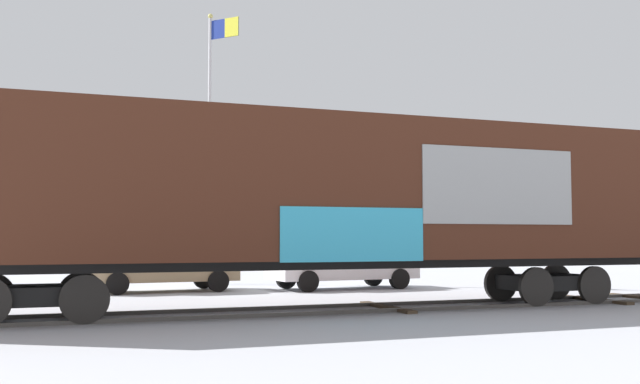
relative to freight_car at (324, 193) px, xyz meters
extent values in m
plane|color=#B2B5BC|center=(-1.38, 0.00, -2.59)|extent=(260.00, 260.00, 0.00)
cube|color=#4C4742|center=(0.05, -0.72, -2.55)|extent=(59.85, 4.50, 0.08)
cube|color=#4C4742|center=(-0.06, 0.72, -2.55)|extent=(59.85, 4.50, 0.08)
cube|color=#423323|center=(1.52, 0.11, -2.56)|extent=(0.42, 2.51, 0.07)
cube|color=#423323|center=(7.35, 0.54, -2.56)|extent=(0.42, 2.51, 0.07)
cube|color=#472316|center=(0.00, 0.00, 0.08)|extent=(17.58, 4.25, 3.05)
cube|color=#2D2823|center=(0.00, 0.00, 1.72)|extent=(16.52, 1.61, 0.24)
cube|color=#999999|center=(3.66, -1.24, 0.15)|extent=(3.82, 0.31, 1.68)
cube|color=#33A5CC|center=(0.18, -1.50, -0.92)|extent=(3.13, 0.26, 1.10)
cube|color=black|center=(0.00, 0.00, -1.55)|extent=(17.13, 2.89, 0.20)
cube|color=black|center=(-5.90, -0.43, -2.08)|extent=(2.19, 1.49, 0.36)
cylinder|color=black|center=(-5.00, -1.09, -2.13)|extent=(0.93, 0.19, 0.92)
cylinder|color=black|center=(-5.11, 0.35, -2.13)|extent=(0.93, 0.19, 0.92)
cube|color=black|center=(5.89, 0.44, -2.08)|extent=(2.19, 1.49, 0.36)
cylinder|color=black|center=(5.10, -0.34, -2.13)|extent=(0.93, 0.19, 0.92)
cylinder|color=black|center=(4.99, 1.09, -2.13)|extent=(0.93, 0.19, 0.92)
cylinder|color=black|center=(6.79, -0.22, -2.13)|extent=(0.93, 0.19, 0.92)
cylinder|color=black|center=(6.69, 1.22, -2.13)|extent=(0.93, 0.19, 0.92)
cylinder|color=silver|center=(-1.18, 10.20, 2.11)|extent=(0.12, 0.12, 9.41)
sphere|color=#D8CC66|center=(-1.18, 10.20, 6.90)|extent=(0.18, 0.18, 0.18)
cube|color=navy|center=(-0.72, 9.75, 6.38)|extent=(0.85, 0.82, 0.67)
cube|color=yellow|center=(-0.52, 9.55, 6.38)|extent=(0.44, 0.43, 0.67)
cube|color=silver|center=(-1.38, 73.69, 2.13)|extent=(154.95, 41.79, 9.45)
cone|color=#193D23|center=(34.64, 62.04, 8.72)|extent=(1.86, 1.86, 3.71)
cone|color=#193D23|center=(22.68, 62.32, 9.21)|extent=(2.35, 2.35, 4.70)
cube|color=#9E8966|center=(-2.96, 6.95, -1.87)|extent=(4.49, 2.27, 0.80)
cube|color=#2D333D|center=(-3.23, 6.92, -1.16)|extent=(2.08, 1.78, 0.62)
cylinder|color=black|center=(-1.62, 7.95, -2.27)|extent=(0.66, 0.30, 0.64)
cylinder|color=black|center=(-1.40, 6.35, -2.27)|extent=(0.66, 0.30, 0.64)
cylinder|color=black|center=(-4.52, 7.56, -2.27)|extent=(0.66, 0.30, 0.64)
cylinder|color=black|center=(-4.30, 5.95, -2.27)|extent=(0.66, 0.30, 0.64)
cube|color=silver|center=(2.58, 6.58, -1.97)|extent=(4.86, 2.46, 0.61)
cube|color=#2D333D|center=(2.39, 6.56, -1.38)|extent=(2.67, 1.95, 0.57)
cylinder|color=black|center=(4.01, 7.66, -2.27)|extent=(0.67, 0.32, 0.64)
cylinder|color=black|center=(4.26, 6.00, -2.27)|extent=(0.67, 0.32, 0.64)
cylinder|color=black|center=(0.89, 7.17, -2.27)|extent=(0.67, 0.32, 0.64)
cylinder|color=black|center=(1.14, 5.51, -2.27)|extent=(0.67, 0.32, 0.64)
camera|label=1|loc=(-4.66, -15.56, -0.98)|focal=41.24mm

